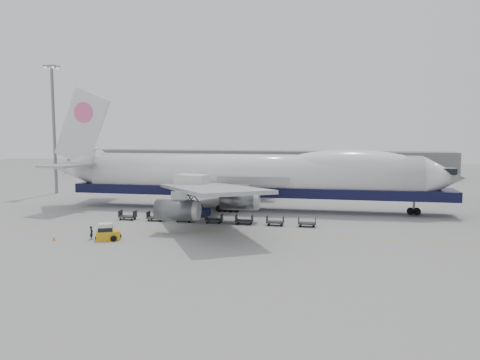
% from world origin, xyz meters
% --- Properties ---
extents(ground, '(260.00, 260.00, 0.00)m').
position_xyz_m(ground, '(0.00, 0.00, 0.00)').
color(ground, gray).
rests_on(ground, ground).
extents(apron_line, '(60.00, 0.15, 0.01)m').
position_xyz_m(apron_line, '(0.00, -6.00, 0.01)').
color(apron_line, gold).
rests_on(apron_line, ground).
extents(hangar, '(110.00, 8.00, 7.00)m').
position_xyz_m(hangar, '(-10.00, 70.00, 3.50)').
color(hangar, slate).
rests_on(hangar, ground).
extents(floodlight_mast, '(2.40, 2.40, 25.43)m').
position_xyz_m(floodlight_mast, '(-42.00, 24.00, 14.27)').
color(floodlight_mast, slate).
rests_on(floodlight_mast, ground).
extents(airliner, '(67.00, 55.30, 19.98)m').
position_xyz_m(airliner, '(0.64, 12.00, 5.62)').
color(airliner, white).
rests_on(airliner, ground).
extents(catering_truck, '(5.48, 4.33, 6.11)m').
position_xyz_m(catering_truck, '(-7.65, 5.35, 3.44)').
color(catering_truck, '#191F4D').
rests_on(catering_truck, ground).
extents(baggage_tug, '(3.01, 2.37, 1.95)m').
position_xyz_m(baggage_tug, '(-12.62, -11.93, 0.87)').
color(baggage_tug, gold).
rests_on(baggage_tug, ground).
extents(ground_worker, '(0.50, 0.65, 1.59)m').
position_xyz_m(ground_worker, '(-14.52, -12.09, 0.79)').
color(ground_worker, black).
rests_on(ground_worker, ground).
extents(traffic_cone, '(0.36, 0.36, 0.53)m').
position_xyz_m(traffic_cone, '(-18.55, -13.39, 0.25)').
color(traffic_cone, orange).
rests_on(traffic_cone, ground).
extents(dolly_0, '(2.30, 1.35, 1.30)m').
position_xyz_m(dolly_0, '(-15.62, 0.13, 0.53)').
color(dolly_0, '#2D2D30').
rests_on(dolly_0, ground).
extents(dolly_1, '(2.30, 1.35, 1.30)m').
position_xyz_m(dolly_1, '(-11.40, 0.13, 0.53)').
color(dolly_1, '#2D2D30').
rests_on(dolly_1, ground).
extents(dolly_2, '(2.30, 1.35, 1.30)m').
position_xyz_m(dolly_2, '(-7.18, 0.13, 0.53)').
color(dolly_2, '#2D2D30').
rests_on(dolly_2, ground).
extents(dolly_3, '(2.30, 1.35, 1.30)m').
position_xyz_m(dolly_3, '(-2.96, 0.13, 0.53)').
color(dolly_3, '#2D2D30').
rests_on(dolly_3, ground).
extents(dolly_4, '(2.30, 1.35, 1.30)m').
position_xyz_m(dolly_4, '(1.26, 0.13, 0.53)').
color(dolly_4, '#2D2D30').
rests_on(dolly_4, ground).
extents(dolly_5, '(2.30, 1.35, 1.30)m').
position_xyz_m(dolly_5, '(5.48, 0.13, 0.53)').
color(dolly_5, '#2D2D30').
rests_on(dolly_5, ground).
extents(dolly_6, '(2.30, 1.35, 1.30)m').
position_xyz_m(dolly_6, '(9.70, 0.13, 0.53)').
color(dolly_6, '#2D2D30').
rests_on(dolly_6, ground).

